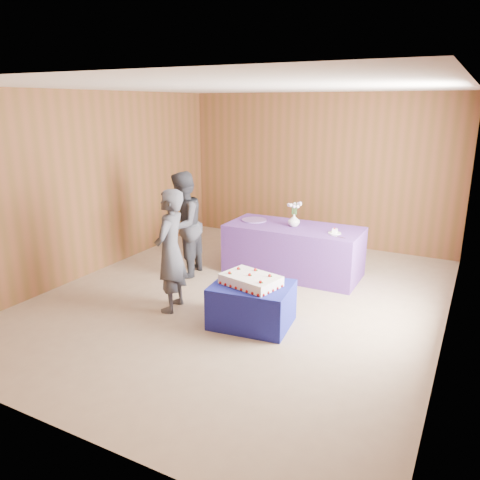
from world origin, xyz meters
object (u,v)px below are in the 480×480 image
Objects in this scene: cake_table at (252,305)px; sheet_cake at (251,280)px; serving_table at (293,250)px; guest_right at (182,225)px; guest_left at (170,251)px; vase at (294,220)px.

sheet_cake is at bearing -150.98° from cake_table.
cake_table is at bearing 48.72° from sheet_cake.
serving_table is 1.71m from guest_right.
guest_left reaches higher than serving_table.
guest_left is (-0.88, -1.90, -0.07)m from vase.
sheet_cake is 1.92m from guest_right.
guest_right is at bearing -149.87° from vase.
vase is at bearing 109.75° from guest_right.
sheet_cake is 1.09m from guest_left.
serving_table is (-0.20, 1.82, 0.12)m from cake_table.
sheet_cake is (0.19, -1.83, 0.18)m from serving_table.
vase reaches higher than cake_table.
guest_left is at bearing 17.01° from guest_right.
guest_right reaches higher than sheet_cake.
sheet_cake reaches higher than cake_table.
sheet_cake is at bearing 81.06° from guest_left.
vase is 1.66m from guest_right.
guest_right is at bearing -165.11° from guest_left.
cake_table is 0.58× the size of guest_left.
guest_right is at bearing -150.52° from serving_table.
cake_table is 0.31m from sheet_cake.
serving_table is at bearing 89.69° from cake_table.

